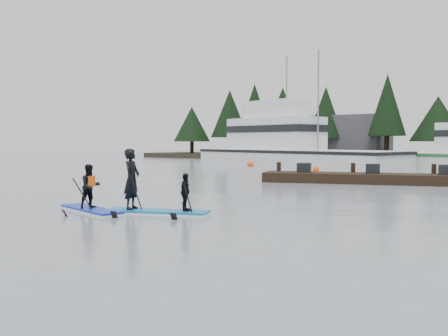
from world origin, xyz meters
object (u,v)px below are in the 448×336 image
Objects in this scene: fishing_boat_large at (289,156)px; paddleboard_duo at (149,190)px; floating_dock at (414,179)px; paddleboard_solo at (90,193)px.

paddleboard_duo is at bearing -56.25° from fishing_boat_large.
floating_dock is at bearing 54.63° from paddleboard_duo.
fishing_boat_large is at bearing 119.77° from paddleboard_solo.
fishing_boat_large is 18.88m from floating_dock.
fishing_boat_large is 1.32× the size of floating_dock.
fishing_boat_large is 6.25× the size of paddleboard_duo.
paddleboard_solo is at bearing -178.53° from paddleboard_duo.
floating_dock is 5.12× the size of paddleboard_solo.
fishing_boat_large is at bearing 88.67° from paddleboard_duo.
fishing_boat_large is 29.76m from paddleboard_solo.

